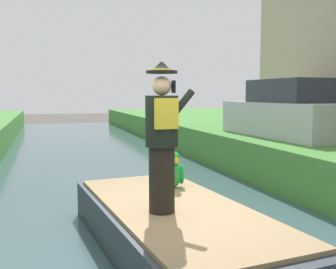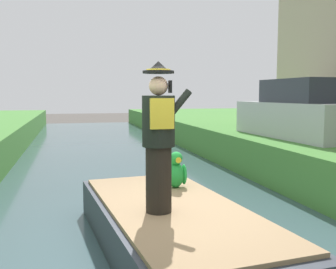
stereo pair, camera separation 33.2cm
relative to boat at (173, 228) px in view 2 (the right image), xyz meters
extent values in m
plane|color=#4C4742|center=(0.00, -0.14, -0.40)|extent=(80.00, 80.00, 0.00)
cube|color=#3D565B|center=(0.00, -0.14, -0.35)|extent=(5.82, 48.00, 0.10)
cube|color=#333842|center=(0.00, 0.00, -0.02)|extent=(2.20, 4.36, 0.56)
cube|color=#997A56|center=(0.00, 0.00, 0.28)|extent=(2.03, 4.01, 0.05)
cylinder|color=black|center=(-0.25, -0.22, 0.72)|extent=(0.32, 0.32, 0.82)
cylinder|color=black|center=(-0.25, -0.22, 1.44)|extent=(0.40, 0.40, 0.62)
cube|color=gold|center=(-0.25, -0.41, 1.54)|extent=(0.28, 0.06, 0.36)
sphere|color=#DBA884|center=(-0.25, -0.22, 1.86)|extent=(0.23, 0.23, 0.23)
cylinder|color=black|center=(-0.25, -0.22, 2.03)|extent=(0.38, 0.38, 0.03)
cone|color=black|center=(-0.25, -0.22, 2.10)|extent=(0.26, 0.26, 0.12)
cylinder|color=gold|center=(-0.25, -0.22, 2.05)|extent=(0.29, 0.29, 0.02)
cylinder|color=black|center=(-0.03, -0.26, 1.62)|extent=(0.38, 0.09, 0.43)
cube|color=black|center=(-0.12, -0.28, 1.85)|extent=(0.03, 0.08, 0.15)
ellipsoid|color=green|center=(0.29, 0.97, 0.51)|extent=(0.26, 0.32, 0.40)
sphere|color=green|center=(0.29, 0.93, 0.78)|extent=(0.20, 0.20, 0.20)
cone|color=yellow|center=(0.29, 0.83, 0.77)|extent=(0.09, 0.09, 0.09)
ellipsoid|color=green|center=(0.15, 0.97, 0.51)|extent=(0.08, 0.20, 0.32)
ellipsoid|color=green|center=(0.43, 0.97, 0.51)|extent=(0.08, 0.20, 0.32)
cube|color=#B7B7BC|center=(4.57, 4.25, 1.10)|extent=(1.88, 4.07, 0.90)
cube|color=#2D333D|center=(4.57, 4.05, 1.85)|extent=(1.54, 2.26, 0.60)
camera|label=1|loc=(-1.61, -4.78, 1.77)|focal=42.05mm
camera|label=2|loc=(-1.29, -4.87, 1.77)|focal=42.05mm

